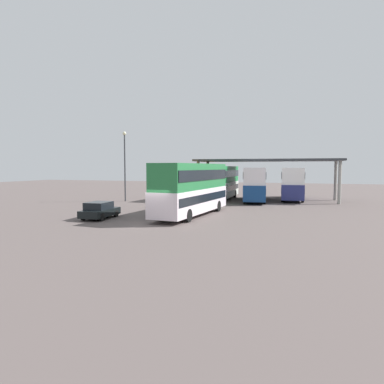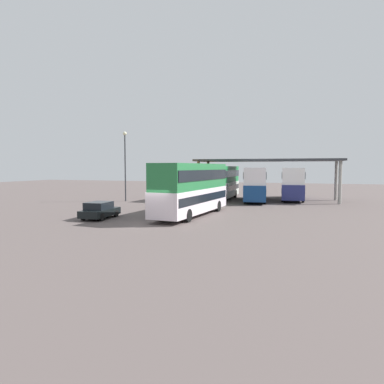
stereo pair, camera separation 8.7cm
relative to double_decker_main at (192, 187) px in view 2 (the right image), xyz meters
name	(u,v)px [view 2 (the right image)]	position (x,y,z in m)	size (l,w,h in m)	color
ground_plane	(157,223)	(-1.08, -4.84, -2.40)	(140.00, 140.00, 0.00)	#5B504D
double_decker_main	(192,187)	(0.00, 0.00, 0.00)	(3.37, 11.30, 4.39)	silver
parked_hatchback	(100,210)	(-6.37, -4.11, -1.73)	(1.93, 3.80, 1.35)	black
double_decker_near_canopy	(196,180)	(-4.64, 15.48, 0.00)	(2.80, 10.47, 4.39)	white
double_decker_mid_row	(222,181)	(-1.09, 14.97, -0.09)	(2.86, 11.34, 4.21)	silver
double_decker_far_right	(256,183)	(3.24, 14.38, -0.18)	(3.64, 10.35, 4.03)	navy
double_decker_end_of_row	(293,182)	(7.37, 17.47, -0.20)	(3.16, 10.24, 4.01)	navy
depot_canopy	(267,162)	(4.36, 16.15, 2.32)	(17.69, 6.36, 5.07)	#33353A
lamppost_tall	(125,158)	(-11.60, 9.27, 2.79)	(0.44, 0.44, 8.32)	#33353A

